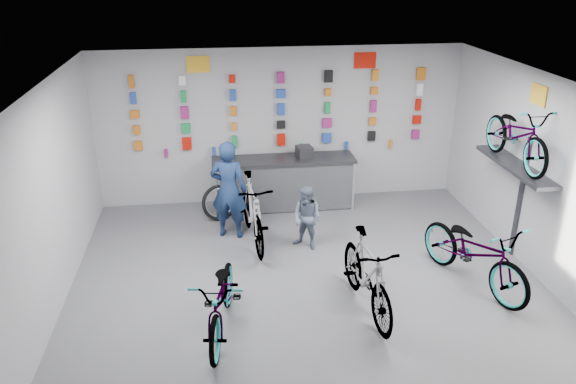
{
  "coord_description": "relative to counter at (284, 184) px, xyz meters",
  "views": [
    {
      "loc": [
        -1.24,
        -6.37,
        4.55
      ],
      "look_at": [
        -0.2,
        1.4,
        1.22
      ],
      "focal_mm": 35.0,
      "sensor_mm": 36.0,
      "label": 1
    }
  ],
  "objects": [
    {
      "name": "bike_center",
      "position": [
        0.69,
        -3.57,
        0.07
      ],
      "size": [
        0.69,
        1.9,
        1.12
      ],
      "primitive_type": "imported",
      "rotation": [
        0.0,
        0.0,
        0.09
      ],
      "color": "gray",
      "rests_on": "floor"
    },
    {
      "name": "wall_bracket",
      "position": [
        3.33,
        -2.34,
        0.98
      ],
      "size": [
        0.39,
        1.9,
        2.0
      ],
      "color": "#333338",
      "rests_on": "wall_right"
    },
    {
      "name": "register",
      "position": [
        0.4,
        0.01,
        0.62
      ],
      "size": [
        0.33,
        0.34,
        0.22
      ],
      "primitive_type": "cube",
      "rotation": [
        0.0,
        0.0,
        0.17
      ],
      "color": "black",
      "rests_on": "counter"
    },
    {
      "name": "merch_wall",
      "position": [
        0.09,
        0.39,
        1.3
      ],
      "size": [
        5.57,
        0.08,
        1.57
      ],
      "color": "orange",
      "rests_on": "wall_back"
    },
    {
      "name": "wall_right",
      "position": [
        3.5,
        -3.54,
        1.01
      ],
      "size": [
        0.0,
        8.0,
        8.0
      ],
      "primitive_type": "plane",
      "rotation": [
        1.57,
        0.0,
        -1.57
      ],
      "color": "#BDBDC0",
      "rests_on": "floor"
    },
    {
      "name": "sign_right",
      "position": [
        1.6,
        0.44,
        2.23
      ],
      "size": [
        0.42,
        0.02,
        0.3
      ],
      "primitive_type": "cube",
      "color": "red",
      "rests_on": "wall_back"
    },
    {
      "name": "customer",
      "position": [
        0.17,
        -1.69,
        0.06
      ],
      "size": [
        0.67,
        0.66,
        1.09
      ],
      "primitive_type": "imported",
      "rotation": [
        0.0,
        0.0,
        -0.68
      ],
      "color": "slate",
      "rests_on": "floor"
    },
    {
      "name": "floor",
      "position": [
        0.0,
        -3.54,
        -0.49
      ],
      "size": [
        8.0,
        8.0,
        0.0
      ],
      "primitive_type": "plane",
      "color": "#4E4E53",
      "rests_on": "ground"
    },
    {
      "name": "sign_left",
      "position": [
        -1.5,
        0.44,
        2.23
      ],
      "size": [
        0.42,
        0.02,
        0.3
      ],
      "primitive_type": "cube",
      "color": "yellow",
      "rests_on": "wall_back"
    },
    {
      "name": "clerk",
      "position": [
        -1.08,
        -1.07,
        0.38
      ],
      "size": [
        0.73,
        0.58,
        1.73
      ],
      "primitive_type": "imported",
      "rotation": [
        0.0,
        0.0,
        2.84
      ],
      "color": "#16284D",
      "rests_on": "floor"
    },
    {
      "name": "bike_wall",
      "position": [
        3.25,
        -2.34,
        1.57
      ],
      "size": [
        0.63,
        1.8,
        0.95
      ],
      "primitive_type": "imported",
      "color": "gray",
      "rests_on": "wall_bracket"
    },
    {
      "name": "spare_wheel",
      "position": [
        -1.25,
        -0.37,
        -0.16
      ],
      "size": [
        0.71,
        0.47,
        0.67
      ],
      "rotation": [
        0.0,
        0.0,
        0.37
      ],
      "color": "black",
      "rests_on": "floor"
    },
    {
      "name": "bike_right",
      "position": [
        2.42,
        -3.13,
        0.06
      ],
      "size": [
        1.4,
        2.2,
        1.09
      ],
      "primitive_type": "imported",
      "rotation": [
        0.0,
        0.0,
        0.35
      ],
      "color": "gray",
      "rests_on": "floor"
    },
    {
      "name": "sign_side",
      "position": [
        3.48,
        -2.34,
        2.16
      ],
      "size": [
        0.02,
        0.4,
        0.3
      ],
      "primitive_type": "cube",
      "color": "yellow",
      "rests_on": "wall_right"
    },
    {
      "name": "bike_service",
      "position": [
        -0.71,
        -1.37,
        0.1
      ],
      "size": [
        0.73,
        1.98,
        1.17
      ],
      "primitive_type": "imported",
      "rotation": [
        0.0,
        0.0,
        0.09
      ],
      "color": "gray",
      "rests_on": "floor"
    },
    {
      "name": "wall_left",
      "position": [
        -3.5,
        -3.54,
        1.01
      ],
      "size": [
        0.0,
        8.0,
        8.0
      ],
      "primitive_type": "plane",
      "rotation": [
        1.57,
        0.0,
        1.57
      ],
      "color": "#BDBDC0",
      "rests_on": "floor"
    },
    {
      "name": "wall_back",
      "position": [
        0.0,
        0.46,
        1.01
      ],
      "size": [
        7.0,
        0.0,
        7.0
      ],
      "primitive_type": "plane",
      "rotation": [
        1.57,
        0.0,
        0.0
      ],
      "color": "#BDBDC0",
      "rests_on": "floor"
    },
    {
      "name": "ceiling",
      "position": [
        0.0,
        -3.54,
        2.51
      ],
      "size": [
        8.0,
        8.0,
        0.0
      ],
      "primitive_type": "plane",
      "rotation": [
        3.14,
        0.0,
        0.0
      ],
      "color": "white",
      "rests_on": "wall_back"
    },
    {
      "name": "counter",
      "position": [
        0.0,
        0.0,
        0.0
      ],
      "size": [
        2.7,
        0.66,
        1.0
      ],
      "color": "black",
      "rests_on": "floor"
    },
    {
      "name": "bike_left",
      "position": [
        -1.27,
        -3.79,
        -0.0
      ],
      "size": [
        0.92,
        1.92,
        0.97
      ],
      "primitive_type": "imported",
      "rotation": [
        0.0,
        0.0,
        -0.15
      ],
      "color": "gray",
      "rests_on": "floor"
    }
  ]
}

